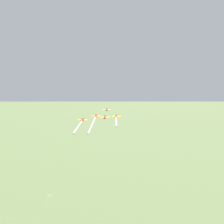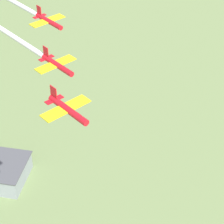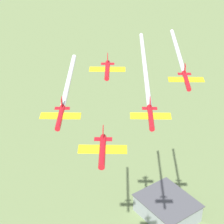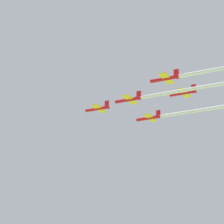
{
  "view_description": "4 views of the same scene",
  "coord_description": "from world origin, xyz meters",
  "px_view_note": "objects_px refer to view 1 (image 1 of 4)",
  "views": [
    {
      "loc": [
        -221.07,
        53.09,
        168.04
      ],
      "look_at": [
        -59.7,
        -64.27,
        121.63
      ],
      "focal_mm": 28.0,
      "sensor_mm": 36.0,
      "label": 1
    },
    {
      "loc": [
        -40.59,
        -116.51,
        172.15
      ],
      "look_at": [
        -53.21,
        -50.3,
        121.22
      ],
      "focal_mm": 70.0,
      "sensor_mm": 36.0,
      "label": 2
    },
    {
      "loc": [
        -2.96,
        -96.35,
        175.11
      ],
      "look_at": [
        -67.91,
        -48.75,
        127.9
      ],
      "focal_mm": 70.0,
      "sensor_mm": 36.0,
      "label": 3
    },
    {
      "loc": [
        -21.96,
        138.86,
        48.25
      ],
      "look_at": [
        -66.93,
        -61.16,
        126.45
      ],
      "focal_mm": 85.0,
      "sensor_mm": 36.0,
      "label": 4
    }
  ],
  "objects_px": {
    "jet_1": "(96,116)",
    "jet_2": "(116,116)",
    "jet_0": "(107,109)",
    "jet_3": "(83,120)",
    "jet_4": "(105,117)"
  },
  "relations": [
    {
      "from": "jet_0",
      "to": "jet_3",
      "type": "bearing_deg",
      "value": -120.47
    },
    {
      "from": "jet_2",
      "to": "jet_4",
      "type": "distance_m",
      "value": 21.23
    },
    {
      "from": "jet_1",
      "to": "jet_2",
      "type": "distance_m",
      "value": 21.18
    },
    {
      "from": "jet_3",
      "to": "jet_1",
      "type": "bearing_deg",
      "value": 59.53
    },
    {
      "from": "jet_2",
      "to": "jet_3",
      "type": "distance_m",
      "value": 36.53
    },
    {
      "from": "jet_1",
      "to": "jet_2",
      "type": "height_order",
      "value": "jet_1"
    },
    {
      "from": "jet_3",
      "to": "jet_4",
      "type": "relative_size",
      "value": 1.0
    },
    {
      "from": "jet_0",
      "to": "jet_1",
      "type": "height_order",
      "value": "jet_0"
    },
    {
      "from": "jet_2",
      "to": "jet_3",
      "type": "height_order",
      "value": "jet_3"
    },
    {
      "from": "jet_0",
      "to": "jet_1",
      "type": "distance_m",
      "value": 21.11
    },
    {
      "from": "jet_3",
      "to": "jet_4",
      "type": "xyz_separation_m",
      "value": [
        -12.81,
        -16.87,
        2.87
      ]
    },
    {
      "from": "jet_4",
      "to": "jet_1",
      "type": "bearing_deg",
      "value": 120.47
    },
    {
      "from": "jet_0",
      "to": "jet_3",
      "type": "distance_m",
      "value": 41.84
    },
    {
      "from": "jet_3",
      "to": "jet_4",
      "type": "height_order",
      "value": "jet_4"
    },
    {
      "from": "jet_1",
      "to": "jet_3",
      "type": "xyz_separation_m",
      "value": [
        -7.93,
        19.32,
        0.75
      ]
    }
  ]
}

